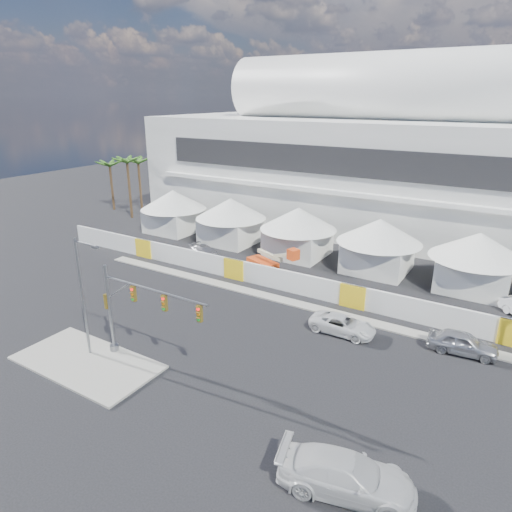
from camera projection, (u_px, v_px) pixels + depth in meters
The scene contains 13 objects.
ground at pixel (186, 368), 29.82m from camera, with size 160.00×160.00×0.00m, color black.
median_island at pixel (87, 362), 30.37m from camera, with size 10.00×5.00×0.15m, color gray.
stadium at pixel (458, 160), 55.59m from camera, with size 80.00×24.80×21.98m.
tent_row at pixel (337, 234), 47.75m from camera, with size 53.40×8.40×5.40m.
hoarding_fence at pixel (353, 296), 38.12m from camera, with size 70.00×0.25×2.00m, color white.
palm_cluster at pixel (138, 166), 67.79m from camera, with size 10.60×10.60×8.55m.
sedan_silver at pixel (463, 343), 31.39m from camera, with size 4.59×1.85×1.56m, color #AFB0B4.
pickup_curb at pixel (343, 325), 34.08m from camera, with size 4.91×2.26×1.37m, color silver.
pickup_near at pixel (346, 475), 20.33m from camera, with size 6.17×2.51×1.79m, color silver.
lot_car_c at pixel (205, 252), 50.09m from camera, with size 4.33×1.76×1.26m, color #9F9FA4.
traffic_mast at pixel (131, 311), 29.53m from camera, with size 8.71×0.61×6.30m.
streetlight_median at pixel (84, 290), 29.72m from camera, with size 2.28×0.23×8.24m.
boom_lift at pixel (268, 263), 45.92m from camera, with size 7.23×2.80×3.54m.
Camera 1 is at (17.44, -19.37, 16.89)m, focal length 32.00 mm.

